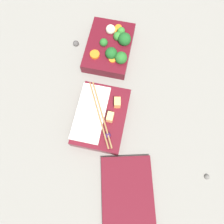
% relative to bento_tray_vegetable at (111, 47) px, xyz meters
% --- Properties ---
extents(ground_plane, '(3.00, 3.00, 0.00)m').
position_rel_bento_tray_vegetable_xyz_m(ground_plane, '(0.11, 0.02, -0.03)').
color(ground_plane, slate).
extents(bento_tray_vegetable, '(0.20, 0.15, 0.07)m').
position_rel_bento_tray_vegetable_xyz_m(bento_tray_vegetable, '(0.00, 0.00, 0.00)').
color(bento_tray_vegetable, '#510F19').
rests_on(bento_tray_vegetable, ground_plane).
extents(bento_tray_rice, '(0.20, 0.15, 0.07)m').
position_rel_bento_tray_vegetable_xyz_m(bento_tray_rice, '(0.25, 0.02, -0.00)').
color(bento_tray_rice, '#510F19').
rests_on(bento_tray_rice, ground_plane).
extents(bento_lid, '(0.23, 0.19, 0.01)m').
position_rel_bento_tray_vegetable_xyz_m(bento_lid, '(0.45, 0.14, -0.02)').
color(bento_lid, '#510F19').
rests_on(bento_lid, ground_plane).
extents(pebble_0, '(0.02, 0.02, 0.02)m').
position_rel_bento_tray_vegetable_xyz_m(pebble_0, '(-0.00, -0.13, -0.02)').
color(pebble_0, '#474442').
rests_on(pebble_0, ground_plane).
extents(pebble_1, '(0.02, 0.02, 0.02)m').
position_rel_bento_tray_vegetable_xyz_m(pebble_1, '(0.36, 0.36, -0.02)').
color(pebble_1, '#595651').
rests_on(pebble_1, ground_plane).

